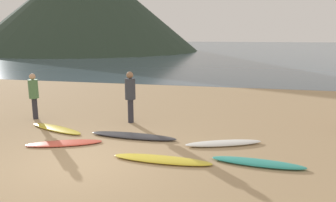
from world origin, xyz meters
TOP-DOWN VIEW (x-y plane):
  - ground_plane at (0.00, 10.00)m, footprint 120.00×120.00m
  - ocean_water at (0.00, 61.72)m, footprint 140.00×100.00m
  - headland_hill at (-22.90, 46.53)m, footprint 38.31×38.31m
  - surfboard_0 at (-2.09, 2.22)m, footprint 2.21×1.18m
  - surfboard_1 at (-1.12, 1.04)m, footprint 2.08×1.27m
  - surfboard_2 at (0.52, 2.03)m, footprint 2.63×0.63m
  - surfboard_3 at (1.77, 0.47)m, footprint 2.42×0.55m
  - surfboard_4 at (3.14, 1.96)m, footprint 2.16×1.21m
  - surfboard_5 at (3.99, 0.76)m, footprint 2.17×0.65m
  - person_0 at (-0.08, 3.56)m, footprint 0.35×0.35m
  - person_1 at (-3.54, 3.26)m, footprint 0.33×0.33m

SIDE VIEW (x-z plane):
  - ground_plane at x=0.00m, z-range -0.20..0.00m
  - ocean_water at x=0.00m, z-range 0.00..0.00m
  - surfboard_1 at x=-1.12m, z-range 0.00..0.07m
  - surfboard_0 at x=-2.09m, z-range 0.00..0.08m
  - surfboard_3 at x=1.77m, z-range 0.00..0.08m
  - surfboard_5 at x=3.99m, z-range 0.00..0.09m
  - surfboard_2 at x=0.52m, z-range 0.00..0.10m
  - surfboard_4 at x=3.14m, z-range 0.00..0.10m
  - person_1 at x=-3.54m, z-range 0.15..1.76m
  - person_0 at x=-0.08m, z-range 0.16..1.90m
  - headland_hill at x=-22.90m, z-range 0.00..15.67m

